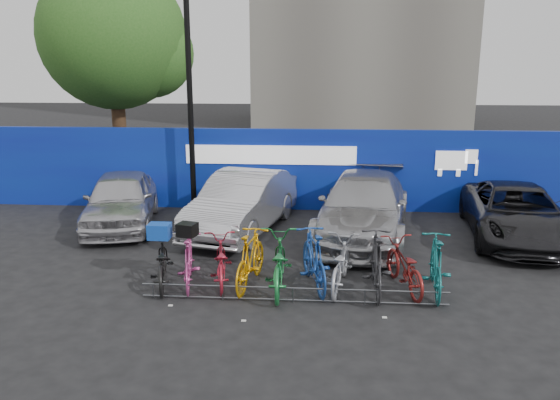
# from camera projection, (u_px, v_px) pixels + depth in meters

# --- Properties ---
(ground) EXTENTS (100.00, 100.00, 0.00)m
(ground) POSITION_uv_depth(u_px,v_px,m) (295.00, 289.00, 10.54)
(ground) COLOR black
(ground) RESTS_ON ground
(hoarding) EXTENTS (22.00, 0.18, 2.40)m
(hoarding) POSITION_uv_depth(u_px,v_px,m) (305.00, 170.00, 16.06)
(hoarding) COLOR #0B2E9C
(hoarding) RESTS_ON ground
(tree) EXTENTS (5.40, 5.20, 7.80)m
(tree) POSITION_uv_depth(u_px,v_px,m) (120.00, 40.00, 19.52)
(tree) COLOR #382314
(tree) RESTS_ON ground
(lamppost) EXTENTS (0.25, 0.50, 6.11)m
(lamppost) POSITION_uv_depth(u_px,v_px,m) (190.00, 99.00, 15.20)
(lamppost) COLOR black
(lamppost) RESTS_ON ground
(bike_rack) EXTENTS (5.60, 0.03, 0.30)m
(bike_rack) POSITION_uv_depth(u_px,v_px,m) (293.00, 294.00, 9.92)
(bike_rack) COLOR #595B60
(bike_rack) RESTS_ON ground
(car_0) EXTENTS (2.59, 4.52, 1.45)m
(car_0) POSITION_uv_depth(u_px,v_px,m) (121.00, 199.00, 14.53)
(car_0) COLOR #B7B6BB
(car_0) RESTS_ON ground
(car_1) EXTENTS (2.65, 4.85, 1.51)m
(car_1) POSITION_uv_depth(u_px,v_px,m) (242.00, 202.00, 14.08)
(car_1) COLOR #B4B4BA
(car_1) RESTS_ON ground
(car_2) EXTENTS (2.95, 5.52, 1.52)m
(car_2) POSITION_uv_depth(u_px,v_px,m) (363.00, 206.00, 13.67)
(car_2) COLOR #A5A5AA
(car_2) RESTS_ON ground
(car_3) EXTENTS (2.80, 5.03, 1.33)m
(car_3) POSITION_uv_depth(u_px,v_px,m) (516.00, 213.00, 13.43)
(car_3) COLOR black
(car_3) RESTS_ON ground
(bike_0) EXTENTS (1.07, 1.93, 0.96)m
(bike_0) POSITION_uv_depth(u_px,v_px,m) (161.00, 262.00, 10.64)
(bike_0) COLOR black
(bike_0) RESTS_ON ground
(bike_1) EXTENTS (0.78, 1.76, 1.02)m
(bike_1) POSITION_uv_depth(u_px,v_px,m) (189.00, 261.00, 10.61)
(bike_1) COLOR #C3418B
(bike_1) RESTS_ON ground
(bike_2) EXTENTS (0.93, 1.85, 0.93)m
(bike_2) POSITION_uv_depth(u_px,v_px,m) (220.00, 261.00, 10.72)
(bike_2) COLOR #AE1D31
(bike_2) RESTS_ON ground
(bike_3) EXTENTS (0.81, 1.92, 1.12)m
(bike_3) POSITION_uv_depth(u_px,v_px,m) (250.00, 259.00, 10.57)
(bike_3) COLOR orange
(bike_3) RESTS_ON ground
(bike_4) EXTENTS (0.80, 2.08, 1.08)m
(bike_4) POSITION_uv_depth(u_px,v_px,m) (278.00, 263.00, 10.41)
(bike_4) COLOR #1D7D38
(bike_4) RESTS_ON ground
(bike_5) EXTENTS (0.97, 1.99, 1.15)m
(bike_5) POSITION_uv_depth(u_px,v_px,m) (314.00, 259.00, 10.52)
(bike_5) COLOR #1B459E
(bike_5) RESTS_ON ground
(bike_6) EXTENTS (0.96, 1.93, 0.97)m
(bike_6) POSITION_uv_depth(u_px,v_px,m) (340.00, 264.00, 10.52)
(bike_6) COLOR #A6A7AF
(bike_6) RESTS_ON ground
(bike_7) EXTENTS (0.60, 1.96, 1.17)m
(bike_7) POSITION_uv_depth(u_px,v_px,m) (377.00, 263.00, 10.30)
(bike_7) COLOR #2A2A2C
(bike_7) RESTS_ON ground
(bike_8) EXTENTS (1.02, 1.91, 0.95)m
(bike_8) POSITION_uv_depth(u_px,v_px,m) (404.00, 266.00, 10.43)
(bike_8) COLOR maroon
(bike_8) RESTS_ON ground
(bike_9) EXTENTS (0.73, 1.92, 1.13)m
(bike_9) POSITION_uv_depth(u_px,v_px,m) (436.00, 265.00, 10.25)
(bike_9) COLOR #156A6A
(bike_9) RESTS_ON ground
(cargo_crate) EXTENTS (0.42, 0.32, 0.30)m
(cargo_crate) POSITION_uv_depth(u_px,v_px,m) (159.00, 231.00, 10.49)
(cargo_crate) COLOR #1140AB
(cargo_crate) RESTS_ON bike_0
(cargo_topcase) EXTENTS (0.41, 0.39, 0.25)m
(cargo_topcase) POSITION_uv_depth(u_px,v_px,m) (187.00, 230.00, 10.46)
(cargo_topcase) COLOR black
(cargo_topcase) RESTS_ON bike_1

